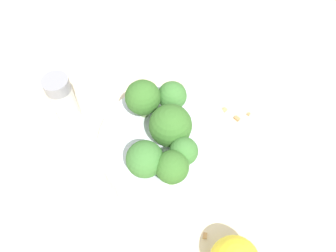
{
  "coord_description": "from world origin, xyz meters",
  "views": [
    {
      "loc": [
        0.21,
        -0.0,
        0.41
      ],
      "look_at": [
        0.0,
        0.0,
        0.08
      ],
      "focal_mm": 35.0,
      "sensor_mm": 36.0,
      "label": 1
    }
  ],
  "objects": [
    {
      "name": "ground_plane",
      "position": [
        0.0,
        0.0,
        0.0
      ],
      "size": [
        3.0,
        3.0,
        0.0
      ],
      "primitive_type": "plane",
      "color": "beige"
    },
    {
      "name": "almond_crumb_1",
      "position": [
        -0.06,
        0.11,
        0.0
      ],
      "size": [
        0.01,
        0.01,
        0.01
      ],
      "primitive_type": "cube",
      "rotation": [
        0.0,
        0.0,
        3.87
      ],
      "color": "#AD7F4C",
      "rests_on": "ground_plane"
    },
    {
      "name": "almond_crumb_3",
      "position": [
        -0.08,
        0.09,
        0.0
      ],
      "size": [
        0.01,
        0.01,
        0.01
      ],
      "primitive_type": "cube",
      "rotation": [
        0.0,
        0.0,
        5.52
      ],
      "color": "tan",
      "rests_on": "ground_plane"
    },
    {
      "name": "broccoli_floret_0",
      "position": [
        -0.0,
        0.01,
        0.08
      ],
      "size": [
        0.05,
        0.05,
        0.06
      ],
      "color": "#7A9E5B",
      "rests_on": "bowl"
    },
    {
      "name": "broccoli_floret_1",
      "position": [
        0.03,
        0.02,
        0.07
      ],
      "size": [
        0.03,
        0.03,
        0.05
      ],
      "color": "#8EB770",
      "rests_on": "bowl"
    },
    {
      "name": "almond_crumb_2",
      "position": [
        -0.07,
        0.13,
        0.0
      ],
      "size": [
        0.01,
        0.01,
        0.01
      ],
      "primitive_type": "cube",
      "rotation": [
        0.0,
        0.0,
        2.44
      ],
      "color": "#AD7F4C",
      "rests_on": "ground_plane"
    },
    {
      "name": "broccoli_floret_4",
      "position": [
        0.05,
        -0.02,
        0.08
      ],
      "size": [
        0.04,
        0.04,
        0.05
      ],
      "color": "#84AD66",
      "rests_on": "bowl"
    },
    {
      "name": "pepper_shaker",
      "position": [
        -0.07,
        -0.14,
        0.04
      ],
      "size": [
        0.04,
        0.04,
        0.08
      ],
      "color": "silver",
      "rests_on": "ground_plane"
    },
    {
      "name": "bowl",
      "position": [
        0.0,
        0.0,
        0.02
      ],
      "size": [
        0.18,
        0.18,
        0.05
      ],
      "primitive_type": "cylinder",
      "color": "silver",
      "rests_on": "ground_plane"
    },
    {
      "name": "almond_crumb_0",
      "position": [
        0.11,
        0.05,
        0.0
      ],
      "size": [
        0.01,
        0.01,
        0.01
      ],
      "primitive_type": "cube",
      "rotation": [
        0.0,
        0.0,
        6.1
      ],
      "color": "#AD7F4C",
      "rests_on": "ground_plane"
    },
    {
      "name": "broccoli_floret_3",
      "position": [
        -0.04,
        -0.03,
        0.08
      ],
      "size": [
        0.05,
        0.05,
        0.06
      ],
      "color": "#7A9E5B",
      "rests_on": "bowl"
    },
    {
      "name": "broccoli_floret_2",
      "position": [
        -0.05,
        0.01,
        0.07
      ],
      "size": [
        0.04,
        0.04,
        0.05
      ],
      "color": "#7A9E5B",
      "rests_on": "bowl"
    },
    {
      "name": "broccoli_floret_5",
      "position": [
        0.06,
        0.01,
        0.08
      ],
      "size": [
        0.04,
        0.04,
        0.05
      ],
      "color": "#7A9E5B",
      "rests_on": "bowl"
    }
  ]
}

